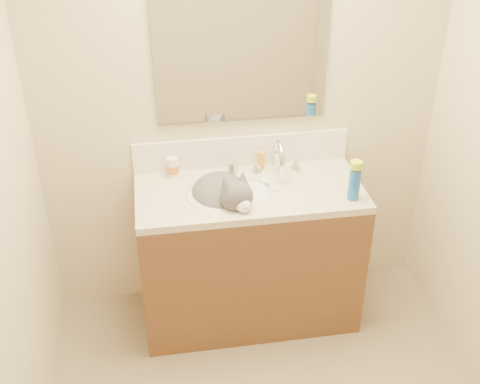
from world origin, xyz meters
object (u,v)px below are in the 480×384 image
object	(u,v)px
pill_bottle	(173,167)
amber_bottle	(261,160)
cat	(224,197)
basin	(228,206)
spray_can	(354,185)
vanity_cabinet	(249,257)
faucet	(278,160)
silver_jar	(233,167)

from	to	relation	value
pill_bottle	amber_bottle	xyz separation A→B (m)	(0.49, 0.01, -0.00)
cat	basin	bearing A→B (deg)	-42.03
amber_bottle	spray_can	distance (m)	0.56
cat	spray_can	xyz separation A→B (m)	(0.65, -0.15, 0.10)
vanity_cabinet	cat	xyz separation A→B (m)	(-0.14, -0.02, 0.43)
amber_bottle	faucet	bearing A→B (deg)	-42.92
basin	amber_bottle	size ratio (longest dim) A/B	4.37
faucet	pill_bottle	bearing A→B (deg)	173.33
basin	cat	world-z (taller)	cat
cat	pill_bottle	size ratio (longest dim) A/B	4.38
faucet	cat	world-z (taller)	faucet
cat	spray_can	bearing A→B (deg)	-35.37
cat	amber_bottle	xyz separation A→B (m)	(0.24, 0.23, 0.07)
faucet	basin	bearing A→B (deg)	-150.88
cat	amber_bottle	size ratio (longest dim) A/B	4.71
cat	faucet	bearing A→B (deg)	4.11
basin	pill_bottle	bearing A→B (deg)	139.00
pill_bottle	spray_can	xyz separation A→B (m)	(0.90, -0.38, 0.03)
vanity_cabinet	cat	distance (m)	0.45
basin	faucet	world-z (taller)	faucet
basin	silver_jar	size ratio (longest dim) A/B	6.73
faucet	vanity_cabinet	bearing A→B (deg)	-142.71
vanity_cabinet	pill_bottle	distance (m)	0.67
vanity_cabinet	spray_can	bearing A→B (deg)	-18.82
basin	amber_bottle	distance (m)	0.35
faucet	pill_bottle	distance (m)	0.57
cat	silver_jar	distance (m)	0.23
vanity_cabinet	amber_bottle	xyz separation A→B (m)	(0.10, 0.21, 0.50)
spray_can	pill_bottle	bearing A→B (deg)	157.20
vanity_cabinet	amber_bottle	bearing A→B (deg)	64.71
faucet	silver_jar	bearing A→B (deg)	167.97
basin	faucet	size ratio (longest dim) A/B	1.61
pill_bottle	silver_jar	size ratio (longest dim) A/B	1.66
basin	cat	distance (m)	0.06
cat	silver_jar	bearing A→B (deg)	46.83
cat	silver_jar	xyz separation A→B (m)	(0.08, 0.21, 0.05)
faucet	silver_jar	xyz separation A→B (m)	(-0.24, 0.05, -0.05)
vanity_cabinet	cat	bearing A→B (deg)	-170.94
amber_bottle	cat	bearing A→B (deg)	-135.83
cat	spray_can	world-z (taller)	cat
cat	spray_can	size ratio (longest dim) A/B	3.00
basin	vanity_cabinet	bearing A→B (deg)	14.04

